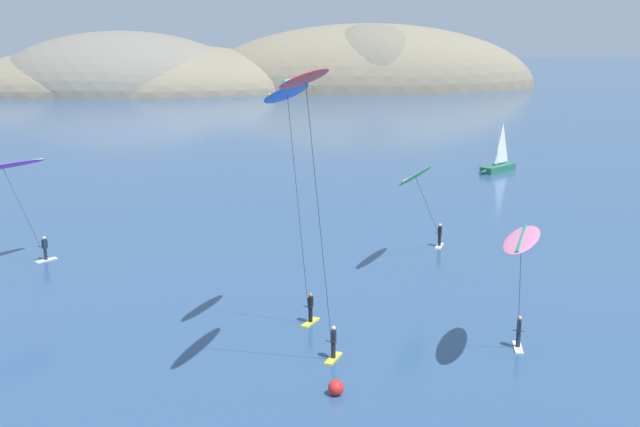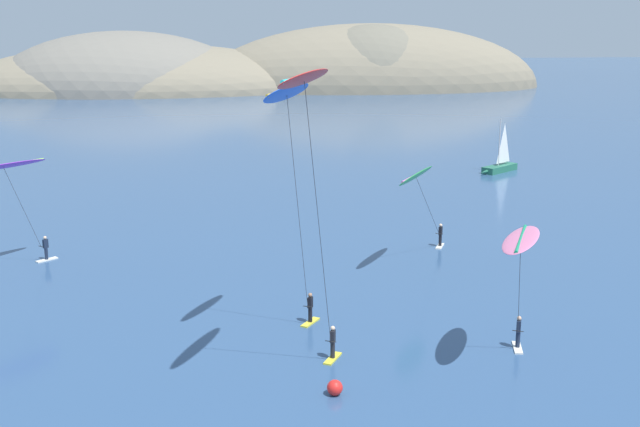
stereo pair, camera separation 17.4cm
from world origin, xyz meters
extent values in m
ellipsoid|color=#6B6656|center=(33.49, 162.41, 0.00)|extent=(40.33, 30.59, 29.24)
ellipsoid|color=slate|center=(-22.83, 165.25, 0.00)|extent=(58.03, 42.95, 26.45)
ellipsoid|color=#7A705B|center=(-18.76, 166.21, 0.00)|extent=(85.43, 44.46, 20.80)
ellipsoid|color=#7A705B|center=(33.91, 166.10, 0.00)|extent=(80.31, 38.60, 29.60)
cube|color=#23664C|center=(28.35, 59.68, 0.35)|extent=(4.65, 4.05, 0.70)
cone|color=#23664C|center=(26.46, 58.21, 0.35)|extent=(2.11, 1.85, 0.67)
cylinder|color=#B2B2B7|center=(28.11, 59.50, 3.20)|extent=(0.12, 0.12, 5.00)
pyramid|color=white|center=(28.82, 60.05, 3.03)|extent=(1.47, 1.17, 4.25)
cylinder|color=#A5A5AD|center=(28.82, 60.05, 0.95)|extent=(1.47, 1.17, 0.08)
cube|color=silver|center=(13.39, 13.97, 0.04)|extent=(0.76, 1.55, 0.08)
cylinder|color=#192338|center=(13.39, 13.97, 0.48)|extent=(0.22, 0.22, 0.80)
cube|color=#192338|center=(13.39, 13.97, 1.18)|extent=(0.33, 0.39, 0.60)
sphere|color=tan|center=(13.39, 13.97, 1.60)|extent=(0.22, 0.22, 0.22)
cylinder|color=black|center=(13.24, 13.66, 1.06)|extent=(0.51, 0.27, 0.04)
ellipsoid|color=pink|center=(12.44, 11.97, 6.22)|extent=(3.64, 5.20, 0.69)
cylinder|color=#14895B|center=(12.44, 11.97, 6.27)|extent=(2.18, 4.33, 0.16)
cylinder|color=#333338|center=(12.84, 12.82, 3.59)|extent=(0.83, 1.71, 5.07)
cube|color=yellow|center=(3.50, 18.61, 0.04)|extent=(1.18, 1.46, 0.08)
cylinder|color=black|center=(3.50, 18.61, 0.48)|extent=(0.22, 0.22, 0.80)
cube|color=black|center=(3.50, 18.61, 1.18)|extent=(0.34, 0.39, 0.60)
sphere|color=#9E7051|center=(3.50, 18.61, 1.60)|extent=(0.22, 0.22, 0.22)
cylinder|color=black|center=(3.34, 18.30, 1.06)|extent=(0.50, 0.30, 0.04)
ellipsoid|color=blue|center=(2.15, 16.11, 12.59)|extent=(3.32, 4.67, 1.08)
cylinder|color=gold|center=(2.15, 16.11, 12.64)|extent=(2.22, 3.94, 0.16)
cylinder|color=#333338|center=(2.75, 17.20, 6.78)|extent=(1.21, 2.23, 11.44)
cube|color=yellow|center=(4.07, 13.79, 0.04)|extent=(1.08, 1.50, 0.08)
cylinder|color=black|center=(4.07, 13.79, 0.48)|extent=(0.22, 0.22, 0.80)
cube|color=black|center=(4.07, 13.79, 1.18)|extent=(0.32, 0.39, 0.60)
sphere|color=beige|center=(4.07, 13.79, 1.60)|extent=(0.22, 0.22, 0.22)
cylinder|color=black|center=(3.93, 13.47, 1.06)|extent=(0.52, 0.26, 0.04)
ellipsoid|color=red|center=(2.37, 9.98, 13.70)|extent=(3.32, 5.45, 0.89)
cylinder|color=#23D6DB|center=(2.37, 9.98, 13.75)|extent=(2.25, 4.78, 0.16)
cylinder|color=#333338|center=(3.15, 11.73, 7.33)|extent=(1.59, 3.52, 12.55)
cube|color=silver|center=(-13.04, 32.18, 0.04)|extent=(1.39, 1.29, 0.08)
cylinder|color=#192338|center=(-13.04, 32.18, 0.48)|extent=(0.22, 0.22, 0.80)
cube|color=#192338|center=(-13.04, 32.18, 1.18)|extent=(0.38, 0.38, 0.60)
sphere|color=beige|center=(-13.04, 32.18, 1.60)|extent=(0.22, 0.22, 0.22)
cylinder|color=black|center=(-13.29, 31.92, 1.06)|extent=(0.42, 0.41, 0.04)
ellipsoid|color=purple|center=(-14.80, 30.36, 6.87)|extent=(5.05, 5.16, 0.64)
cylinder|color=#7ACC42|center=(-14.80, 30.36, 6.92)|extent=(4.14, 4.27, 0.16)
cylinder|color=#333338|center=(-14.05, 31.14, 3.91)|extent=(1.55, 1.60, 5.71)
cube|color=silver|center=(14.38, 32.23, 0.04)|extent=(0.99, 1.53, 0.08)
cylinder|color=black|center=(14.38, 32.23, 0.48)|extent=(0.22, 0.22, 0.80)
cube|color=black|center=(14.38, 32.23, 1.18)|extent=(0.35, 0.39, 0.60)
sphere|color=beige|center=(14.38, 32.23, 1.60)|extent=(0.22, 0.22, 0.22)
cylinder|color=black|center=(14.19, 31.94, 1.06)|extent=(0.49, 0.33, 0.04)
ellipsoid|color=green|center=(11.25, 27.26, 6.24)|extent=(4.02, 5.34, 1.09)
cylinder|color=#D660B7|center=(11.25, 27.26, 6.29)|extent=(2.91, 4.50, 0.16)
cylinder|color=#333338|center=(12.72, 29.60, 3.60)|extent=(2.97, 4.70, 5.10)
sphere|color=red|center=(3.65, 10.03, 0.35)|extent=(0.70, 0.70, 0.70)
camera|label=1|loc=(-1.01, -21.74, 16.04)|focal=45.00mm
camera|label=2|loc=(-0.83, -21.76, 16.04)|focal=45.00mm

